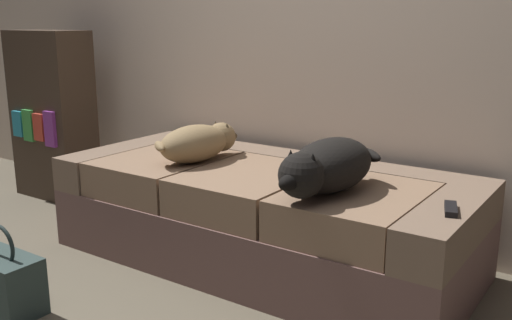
# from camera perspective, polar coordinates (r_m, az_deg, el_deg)

# --- Properties ---
(couch) EXTENTS (2.03, 0.88, 0.47)m
(couch) POSITION_cam_1_polar(r_m,az_deg,el_deg) (2.84, 0.59, -5.45)
(couch) COLOR brown
(couch) RESTS_ON ground
(dog_tan) EXTENTS (0.28, 0.55, 0.18)m
(dog_tan) POSITION_cam_1_polar(r_m,az_deg,el_deg) (2.92, -5.65, 1.75)
(dog_tan) COLOR olive
(dog_tan) RESTS_ON couch
(dog_dark) EXTENTS (0.31, 0.65, 0.22)m
(dog_dark) POSITION_cam_1_polar(r_m,az_deg,el_deg) (2.37, 6.99, -0.64)
(dog_dark) COLOR black
(dog_dark) RESTS_ON couch
(tv_remote) EXTENTS (0.09, 0.16, 0.02)m
(tv_remote) POSITION_cam_1_polar(r_m,az_deg,el_deg) (2.27, 18.68, -4.60)
(tv_remote) COLOR black
(tv_remote) RESTS_ON couch
(handbag) EXTENTS (0.32, 0.18, 0.38)m
(handbag) POSITION_cam_1_polar(r_m,az_deg,el_deg) (2.61, -23.54, -11.06)
(handbag) COLOR #2D3C3A
(handbag) RESTS_ON ground
(bookshelf) EXTENTS (0.56, 0.30, 1.10)m
(bookshelf) POSITION_cam_1_polar(r_m,az_deg,el_deg) (4.06, -19.43, 4.18)
(bookshelf) COLOR #3E2F23
(bookshelf) RESTS_ON ground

